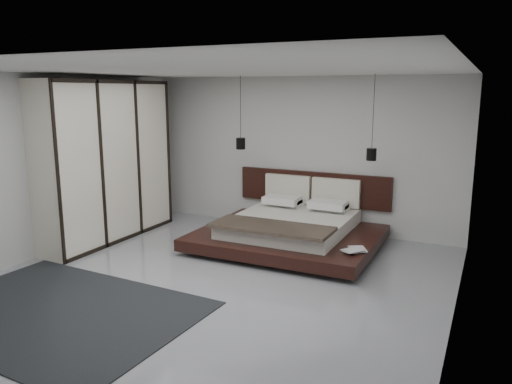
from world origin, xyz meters
The scene contains 14 objects.
floor centered at (0.00, 0.00, 0.00)m, with size 6.00×6.00×0.00m, color gray.
ceiling centered at (0.00, 0.00, 2.80)m, with size 6.00×6.00×0.00m, color white.
wall_back centered at (0.00, 3.00, 1.40)m, with size 6.00×6.00×0.00m, color beige.
wall_front centered at (0.00, -3.00, 1.40)m, with size 6.00×6.00×0.00m, color beige.
wall_left centered at (-3.00, 0.00, 1.40)m, with size 6.00×6.00×0.00m, color beige.
wall_right centered at (3.00, 0.00, 1.40)m, with size 6.00×6.00×0.00m, color beige.
lattice_screen centered at (-2.95, 2.45, 1.30)m, with size 0.05×0.90×2.60m, color black.
bed centered at (0.32, 1.90, 0.29)m, with size 2.87×2.43×1.09m.
book_lower centered at (1.50, 1.24, 0.28)m, with size 0.23×0.31×0.03m, color #99724C.
book_upper centered at (1.48, 1.21, 0.31)m, with size 0.22×0.29×0.02m, color #99724C.
pendant_left centered at (-0.86, 2.36, 1.62)m, with size 0.17×0.17×1.29m.
pendant_right centered at (1.50, 2.36, 1.55)m, with size 0.16×0.16×1.36m.
wardrobe centered at (-2.70, 0.92, 1.36)m, with size 0.65×2.77×2.72m.
rug centered at (-1.20, -1.70, 0.01)m, with size 3.24×2.31×0.01m, color black.
Camera 1 is at (3.26, -5.58, 2.54)m, focal length 35.00 mm.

